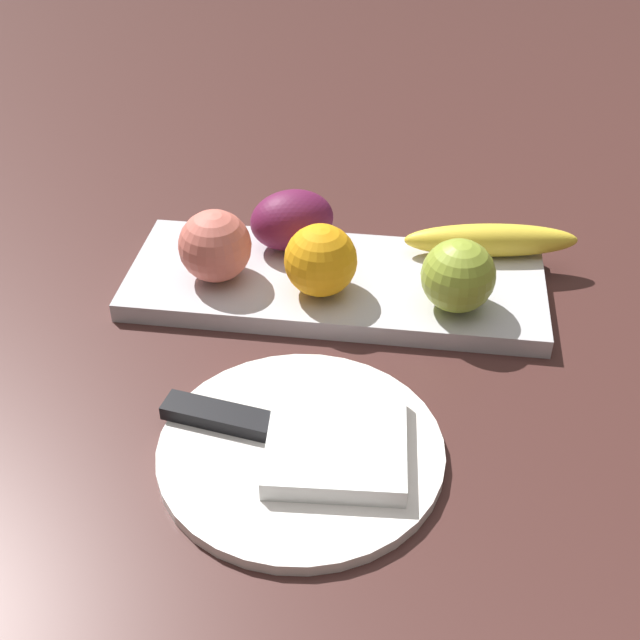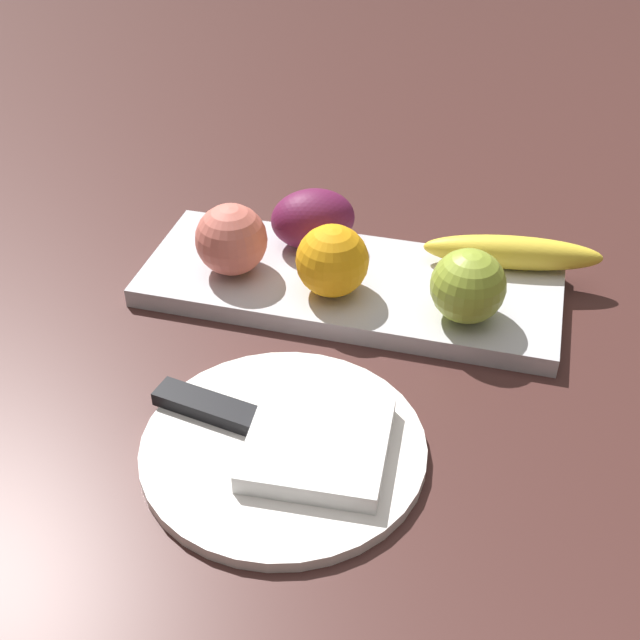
{
  "view_description": "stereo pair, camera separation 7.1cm",
  "coord_description": "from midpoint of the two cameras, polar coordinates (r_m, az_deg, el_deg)",
  "views": [
    {
      "loc": [
        0.03,
        -0.67,
        0.48
      ],
      "look_at": [
        -0.05,
        -0.11,
        0.05
      ],
      "focal_mm": 47.31,
      "sensor_mm": 36.0,
      "label": 1
    },
    {
      "loc": [
        0.1,
        -0.65,
        0.48
      ],
      "look_at": [
        -0.05,
        -0.11,
        0.05
      ],
      "focal_mm": 47.31,
      "sensor_mm": 36.0,
      "label": 2
    }
  ],
  "objects": [
    {
      "name": "folded_napkin",
      "position": [
        0.64,
        3.05,
        -8.44
      ],
      "size": [
        0.11,
        0.11,
        0.02
      ],
      "primitive_type": "cube",
      "rotation": [
        0.0,
        0.0,
        0.06
      ],
      "color": "white",
      "rests_on": "dinner_plate"
    },
    {
      "name": "knife",
      "position": [
        0.67,
        -3.49,
        -6.43
      ],
      "size": [
        0.18,
        0.05,
        0.01
      ],
      "rotation": [
        0.0,
        0.0,
        -0.17
      ],
      "color": "silver",
      "rests_on": "dinner_plate"
    },
    {
      "name": "ground_plane",
      "position": [
        0.82,
        7.88,
        1.25
      ],
      "size": [
        2.4,
        2.4,
        0.0
      ],
      "primitive_type": "plane",
      "color": "#422420"
    },
    {
      "name": "apple",
      "position": [
        0.76,
        12.63,
        2.15
      ],
      "size": [
        0.07,
        0.07,
        0.07
      ],
      "primitive_type": "sphere",
      "color": "#91A733",
      "rests_on": "fruit_tray"
    },
    {
      "name": "grape_bunch",
      "position": [
        0.84,
        1.93,
        6.77
      ],
      "size": [
        0.1,
        0.09,
        0.06
      ],
      "primitive_type": "ellipsoid",
      "rotation": [
        0.0,
        0.0,
        0.45
      ],
      "color": "#61193D",
      "rests_on": "fruit_tray"
    },
    {
      "name": "orange_near_apple",
      "position": [
        0.77,
        3.45,
        3.93
      ],
      "size": [
        0.07,
        0.07,
        0.07
      ],
      "primitive_type": "sphere",
      "color": "orange",
      "rests_on": "fruit_tray"
    },
    {
      "name": "banana",
      "position": [
        0.85,
        15.25,
        4.34
      ],
      "size": [
        0.17,
        0.06,
        0.03
      ],
      "primitive_type": "ellipsoid",
      "rotation": [
        0.0,
        0.0,
        3.27
      ],
      "color": "yellow",
      "rests_on": "fruit_tray"
    },
    {
      "name": "peach",
      "position": [
        0.8,
        -3.52,
        5.37
      ],
      "size": [
        0.07,
        0.07,
        0.07
      ],
      "primitive_type": "sphere",
      "color": "#D66B5D",
      "rests_on": "fruit_tray"
    },
    {
      "name": "fruit_tray",
      "position": [
        0.82,
        4.46,
        2.22
      ],
      "size": [
        0.4,
        0.16,
        0.02
      ],
      "primitive_type": "cube",
      "color": "silver",
      "rests_on": "ground_plane"
    },
    {
      "name": "dinner_plate",
      "position": [
        0.66,
        0.62,
        -8.81
      ],
      "size": [
        0.22,
        0.22,
        0.01
      ],
      "primitive_type": "cylinder",
      "color": "white",
      "rests_on": "ground_plane"
    }
  ]
}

